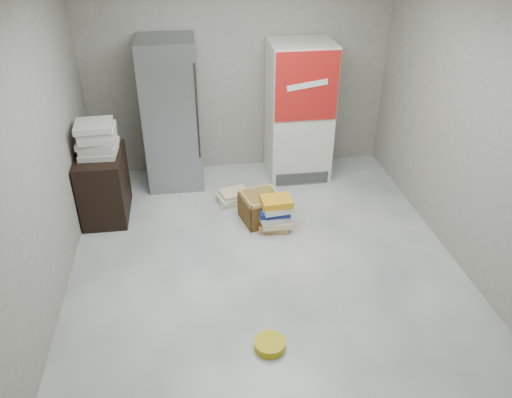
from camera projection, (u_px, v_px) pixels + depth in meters
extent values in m
plane|color=silver|center=(268.00, 274.00, 5.09)|extent=(5.00, 5.00, 0.00)
cube|color=#9A968B|center=(238.00, 68.00, 6.49)|extent=(4.00, 0.04, 2.80)
cube|color=#9A968B|center=(362.00, 385.00, 2.25)|extent=(4.00, 0.04, 2.80)
cube|color=#9A968B|center=(32.00, 165.00, 4.13)|extent=(0.04, 5.00, 2.80)
cube|color=#9A968B|center=(483.00, 136.00, 4.62)|extent=(0.04, 5.00, 2.80)
cube|color=#95989D|center=(171.00, 115.00, 6.30)|extent=(0.70, 0.70, 1.90)
cylinder|color=#333333|center=(197.00, 112.00, 5.96)|extent=(0.02, 0.02, 1.19)
cube|color=silver|center=(299.00, 112.00, 6.53)|extent=(0.80, 0.70, 1.80)
cube|color=red|center=(307.00, 87.00, 5.99)|extent=(0.78, 0.02, 0.85)
cube|color=white|center=(307.00, 85.00, 5.96)|extent=(0.50, 0.01, 0.14)
cube|color=#3F3F3F|center=(302.00, 178.00, 6.63)|extent=(0.70, 0.02, 0.15)
cube|color=black|center=(104.00, 185.00, 5.86)|extent=(0.50, 0.80, 0.80)
cube|color=silver|center=(99.00, 152.00, 5.64)|extent=(0.41, 0.41, 0.06)
cube|color=silver|center=(99.00, 146.00, 5.62)|extent=(0.42, 0.42, 0.06)
cube|color=silver|center=(96.00, 141.00, 5.58)|extent=(0.42, 0.42, 0.06)
cube|color=silver|center=(98.00, 136.00, 5.54)|extent=(0.42, 0.42, 0.06)
cube|color=silver|center=(97.00, 130.00, 5.52)|extent=(0.41, 0.41, 0.06)
cube|color=silver|center=(93.00, 126.00, 5.46)|extent=(0.42, 0.42, 0.06)
cube|color=#A97E54|center=(273.00, 226.00, 5.78)|extent=(0.38, 0.32, 0.07)
cube|color=beige|center=(276.00, 222.00, 5.73)|extent=(0.34, 0.27, 0.07)
cube|color=silver|center=(274.00, 216.00, 5.71)|extent=(0.37, 0.30, 0.07)
cube|color=navy|center=(274.00, 211.00, 5.67)|extent=(0.34, 0.27, 0.06)
cube|color=silver|center=(277.00, 207.00, 5.62)|extent=(0.37, 0.30, 0.07)
cube|color=orange|center=(276.00, 201.00, 5.58)|extent=(0.35, 0.28, 0.08)
cube|color=beige|center=(233.00, 201.00, 6.28)|extent=(0.37, 0.30, 0.05)
cube|color=silver|center=(232.00, 197.00, 6.25)|extent=(0.40, 0.35, 0.06)
cube|color=beige|center=(234.00, 193.00, 6.24)|extent=(0.40, 0.35, 0.05)
cube|color=yellow|center=(261.00, 219.00, 5.96)|extent=(0.49, 0.49, 0.01)
cube|color=brown|center=(254.00, 200.00, 6.05)|extent=(0.42, 0.12, 0.31)
cube|color=brown|center=(268.00, 218.00, 5.71)|extent=(0.42, 0.12, 0.31)
cube|color=brown|center=(244.00, 212.00, 5.81)|extent=(0.12, 0.42, 0.31)
cube|color=brown|center=(277.00, 205.00, 5.95)|extent=(0.12, 0.42, 0.31)
cube|color=yellow|center=(255.00, 199.00, 6.02)|extent=(0.39, 0.11, 0.35)
cube|color=yellow|center=(267.00, 215.00, 5.72)|extent=(0.39, 0.11, 0.35)
cube|color=yellow|center=(246.00, 210.00, 5.81)|extent=(0.11, 0.39, 0.35)
cube|color=yellow|center=(276.00, 204.00, 5.93)|extent=(0.11, 0.39, 0.35)
cylinder|color=gold|center=(270.00, 344.00, 4.24)|extent=(0.33, 0.33, 0.07)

